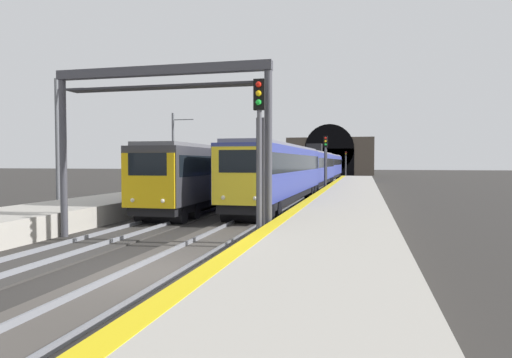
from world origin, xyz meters
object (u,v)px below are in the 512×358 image
train_adjacent_platform (248,170)px  railway_signal_mid (325,159)px  catenary_mast_far (58,146)px  railway_signal_far (346,162)px  overhead_signal_gantry (159,108)px  catenary_mast_near (173,153)px  railway_signal_near (259,148)px  train_main_approaching (314,167)px

train_adjacent_platform → railway_signal_mid: (4.53, -6.21, 0.98)m
train_adjacent_platform → catenary_mast_far: catenary_mast_far is taller
catenary_mast_far → railway_signal_far: bearing=-11.0°
overhead_signal_gantry → catenary_mast_near: (21.66, 9.00, -1.28)m
railway_signal_mid → train_adjacent_platform: bearing=-53.9°
railway_signal_mid → overhead_signal_gantry: bearing=-8.8°
railway_signal_mid → catenary_mast_far: size_ratio=0.71×
railway_signal_near → overhead_signal_gantry: 4.42m
train_main_approaching → overhead_signal_gantry: overhead_signal_gantry is taller
train_main_approaching → railway_signal_far: 38.80m
catenary_mast_near → train_adjacent_platform: bearing=-89.2°
train_main_approaching → railway_signal_mid: 8.30m
train_main_approaching → railway_signal_mid: (-8.03, -1.92, 0.88)m
railway_signal_mid → overhead_signal_gantry: 26.66m
train_adjacent_platform → railway_signal_far: bearing=172.2°
train_adjacent_platform → overhead_signal_gantry: size_ratio=4.38×
train_main_approaching → railway_signal_near: railway_signal_near is taller
catenary_mast_near → catenary_mast_far: size_ratio=0.96×
railway_signal_near → overhead_signal_gantry: bearing=-100.8°
railway_signal_mid → railway_signal_far: 46.78m
railway_signal_far → catenary_mast_near: bearing=-14.3°
railway_signal_mid → overhead_signal_gantry: size_ratio=0.62×
overhead_signal_gantry → catenary_mast_near: 23.49m
railway_signal_near → railway_signal_far: bearing=-180.0°
catenary_mast_far → train_main_approaching: bearing=-21.5°
train_main_approaching → railway_signal_far: bearing=177.9°
catenary_mast_near → catenary_mast_far: 15.64m
catenary_mast_near → catenary_mast_far: catenary_mast_far is taller
railway_signal_far → catenary_mast_far: size_ratio=0.65×
railway_signal_near → railway_signal_far: railway_signal_near is taller
overhead_signal_gantry → catenary_mast_near: size_ratio=1.18×
railway_signal_near → railway_signal_far: size_ratio=1.17×
train_adjacent_platform → overhead_signal_gantry: 22.04m
railway_signal_far → catenary_mast_far: 68.32m
train_main_approaching → railway_signal_near: bearing=3.9°
railway_signal_mid → railway_signal_far: bearing=-180.0°
railway_signal_mid → catenary_mast_far: (-20.27, 13.07, 0.64)m
catenary_mast_far → train_adjacent_platform: bearing=-23.5°
train_adjacent_platform → overhead_signal_gantry: overhead_signal_gantry is taller
train_adjacent_platform → railway_signal_near: size_ratio=6.51×
overhead_signal_gantry → catenary_mast_far: (6.02, 9.00, -1.15)m
railway_signal_mid → catenary_mast_near: size_ratio=0.74×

